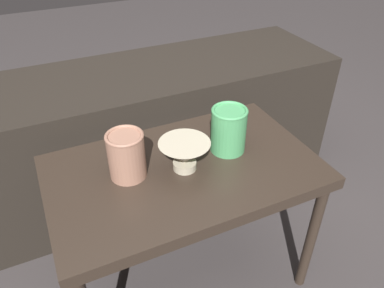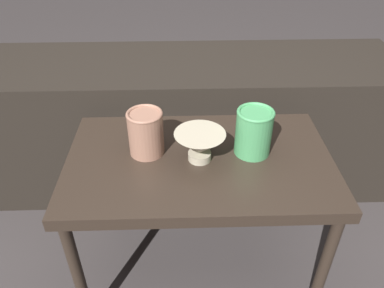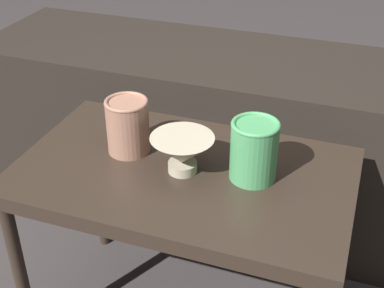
# 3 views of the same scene
# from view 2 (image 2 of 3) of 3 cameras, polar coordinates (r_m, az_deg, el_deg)

# --- Properties ---
(ground_plane) EXTENTS (8.00, 8.00, 0.00)m
(ground_plane) POSITION_cam_2_polar(r_m,az_deg,el_deg) (1.56, 0.90, -17.82)
(ground_plane) COLOR #383333
(table) EXTENTS (0.83, 0.51, 0.54)m
(table) POSITION_cam_2_polar(r_m,az_deg,el_deg) (1.21, 1.11, -4.17)
(table) COLOR #2D231C
(table) RESTS_ON ground_plane
(couch_backdrop) EXTENTS (1.83, 0.50, 0.61)m
(couch_backdrop) POSITION_cam_2_polar(r_m,az_deg,el_deg) (1.77, 0.16, 3.31)
(couch_backdrop) COLOR black
(couch_backdrop) RESTS_ON ground_plane
(bowl) EXTENTS (0.16, 0.16, 0.10)m
(bowl) POSITION_cam_2_polar(r_m,az_deg,el_deg) (1.14, 1.23, -0.02)
(bowl) COLOR #B2A88E
(bowl) RESTS_ON table
(vase_textured_left) EXTENTS (0.11, 0.11, 0.15)m
(vase_textured_left) POSITION_cam_2_polar(r_m,az_deg,el_deg) (1.16, -7.05, 1.82)
(vase_textured_left) COLOR #996B56
(vase_textured_left) RESTS_ON table
(vase_colorful_right) EXTENTS (0.12, 0.12, 0.15)m
(vase_colorful_right) POSITION_cam_2_polar(r_m,az_deg,el_deg) (1.17, 9.40, 1.93)
(vase_colorful_right) COLOR #47995B
(vase_colorful_right) RESTS_ON table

